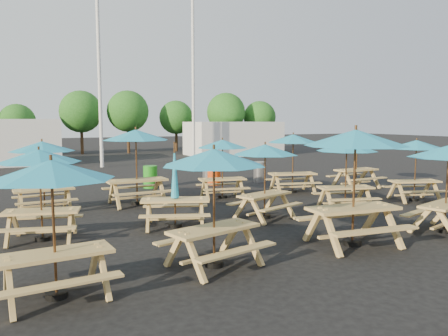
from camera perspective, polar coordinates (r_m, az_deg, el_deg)
name	(u,v)px	position (r m, az deg, el deg)	size (l,w,h in m)	color
ground	(244,207)	(13.76, 2.66, -5.18)	(120.00, 120.00, 0.00)	black
picnic_unit_0	(52,178)	(7.03, -21.59, -1.26)	(2.05, 2.05, 2.16)	tan
picnic_unit_1	(39,162)	(10.59, -22.99, 0.77)	(2.20, 2.20, 2.10)	tan
picnic_unit_2	(42,151)	(13.88, -22.65, 2.10)	(2.00, 2.00, 2.13)	tan
picnic_unit_3	(214,164)	(7.98, -1.33, 0.46)	(2.38, 2.38, 2.23)	tan
picnic_unit_4	(175,192)	(11.19, -6.43, -3.18)	(2.11, 1.98, 2.19)	tan
picnic_unit_5	(136,139)	(14.30, -11.43, 3.68)	(2.24, 2.24, 2.45)	tan
picnic_unit_6	(355,145)	(9.76, 16.78, 2.90)	(2.40, 2.40, 2.55)	tan
picnic_unit_7	(265,154)	(12.07, 5.39, 1.82)	(2.31, 2.31, 2.09)	tan
picnic_unit_8	(222,147)	(15.24, -0.21, 2.71)	(2.09, 2.09, 2.07)	tan
picnic_unit_9	(448,157)	(11.77, 27.26, 1.31)	(2.33, 2.33, 2.15)	tan
picnic_unit_10	(347,151)	(13.78, 15.73, 2.21)	(2.23, 2.23, 2.10)	tan
picnic_unit_11	(293,142)	(16.60, 9.02, 3.37)	(2.32, 2.32, 2.22)	tan
picnic_unit_13	(416,148)	(16.05, 23.83, 2.39)	(2.26, 2.26, 2.08)	tan
picnic_unit_14	(357,139)	(18.28, 17.02, 3.65)	(2.11, 2.11, 2.30)	tan
waste_bin_0	(150,177)	(17.88, -9.60, -1.15)	(0.56, 0.56, 0.90)	#1F8F1A
waste_bin_1	(209,174)	(18.73, -1.97, -0.73)	(0.56, 0.56, 0.90)	gray
waste_bin_2	(214,174)	(18.50, -1.31, -0.82)	(0.56, 0.56, 0.90)	#DB3E0C
waste_bin_3	(260,172)	(19.42, 4.70, -0.50)	(0.56, 0.56, 0.90)	gray
mast_0	(99,62)	(26.49, -16.01, 13.12)	(0.20, 0.20, 12.00)	silver
mast_1	(193,71)	(30.12, -4.06, 12.48)	(0.20, 0.20, 12.00)	silver
event_tent_1	(233,138)	(34.53, 1.20, 3.89)	(7.00, 4.00, 2.60)	silver
tree_2	(17,122)	(35.58, -25.39, 5.49)	(2.59, 2.59, 3.93)	#382314
tree_3	(81,112)	(36.93, -18.19, 7.00)	(3.36, 3.36, 5.09)	#382314
tree_4	(128,111)	(37.11, -12.45, 7.24)	(3.41, 3.41, 5.17)	#382314
tree_5	(176,117)	(38.69, -6.28, 6.58)	(2.94, 2.94, 4.45)	#382314
tree_6	(226,112)	(38.55, 0.28, 7.29)	(3.38, 3.38, 5.13)	#382314
tree_7	(260,117)	(40.14, 4.67, 6.61)	(2.95, 2.95, 4.48)	#382314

